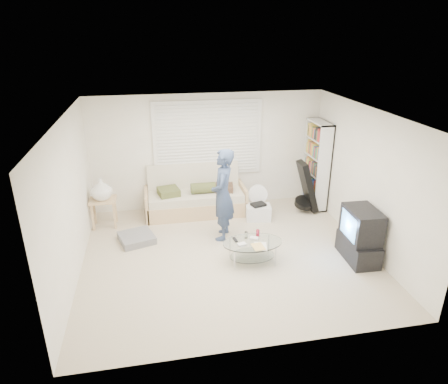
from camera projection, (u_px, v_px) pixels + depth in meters
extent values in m
plane|color=#BCAB92|center=(228.00, 255.00, 7.08)|extent=(5.00, 5.00, 0.00)
cube|color=silver|center=(208.00, 152.00, 8.65)|extent=(5.00, 0.02, 2.50)
cube|color=silver|center=(266.00, 263.00, 4.56)|extent=(5.00, 0.02, 2.50)
cube|color=silver|center=(70.00, 201.00, 6.17)|extent=(0.02, 4.50, 2.50)
cube|color=silver|center=(367.00, 180.00, 7.03)|extent=(0.02, 4.50, 2.50)
cube|color=white|center=(228.00, 115.00, 6.13)|extent=(5.00, 4.50, 0.02)
cube|color=white|center=(208.00, 138.00, 8.51)|extent=(2.32, 0.06, 1.62)
cube|color=black|center=(208.00, 139.00, 8.49)|extent=(2.20, 0.01, 1.50)
cube|color=silver|center=(208.00, 139.00, 8.47)|extent=(2.16, 0.04, 1.50)
cube|color=silver|center=(208.00, 139.00, 8.49)|extent=(2.32, 0.08, 1.62)
cube|color=tan|center=(196.00, 206.00, 8.62)|extent=(2.07, 0.83, 0.33)
cube|color=#C1B5A2|center=(196.00, 196.00, 8.51)|extent=(1.98, 0.76, 0.17)
cube|color=#C1B5A2|center=(193.00, 177.00, 8.71)|extent=(1.98, 0.23, 0.63)
cube|color=tan|center=(147.00, 205.00, 8.40)|extent=(0.06, 0.83, 0.58)
cube|color=tan|center=(242.00, 197.00, 8.75)|extent=(0.06, 0.83, 0.58)
cube|color=brown|center=(169.00, 192.00, 8.32)|extent=(0.49, 0.49, 0.14)
cylinder|color=brown|center=(203.00, 188.00, 8.41)|extent=(0.52, 0.23, 0.23)
cube|color=#483524|center=(224.00, 188.00, 8.56)|extent=(0.43, 0.43, 0.12)
cube|color=slate|center=(137.00, 238.00, 7.52)|extent=(0.75, 0.75, 0.14)
cube|color=tan|center=(103.00, 200.00, 7.91)|extent=(0.52, 0.42, 0.04)
cube|color=tan|center=(93.00, 218.00, 7.84)|extent=(0.04, 0.04, 0.56)
cube|color=tan|center=(115.00, 216.00, 7.91)|extent=(0.04, 0.04, 0.56)
cube|color=tan|center=(95.00, 211.00, 8.13)|extent=(0.04, 0.04, 0.56)
cube|color=tan|center=(116.00, 209.00, 8.20)|extent=(0.04, 0.04, 0.56)
imported|color=white|center=(101.00, 189.00, 7.82)|extent=(0.42, 0.42, 0.44)
cube|color=white|center=(317.00, 165.00, 8.72)|extent=(0.30, 0.81, 1.92)
cube|color=black|center=(307.00, 186.00, 8.52)|extent=(0.46, 0.41, 1.12)
cylinder|color=black|center=(304.00, 203.00, 8.66)|extent=(0.41, 0.42, 0.22)
cylinder|color=white|center=(257.00, 213.00, 8.63)|extent=(0.28, 0.28, 0.03)
cylinder|color=white|center=(257.00, 206.00, 8.57)|extent=(0.04, 0.04, 0.35)
cylinder|color=white|center=(257.00, 194.00, 8.46)|extent=(0.42, 0.24, 0.41)
cylinder|color=white|center=(257.00, 194.00, 8.46)|extent=(0.12, 0.09, 0.11)
cube|color=white|center=(258.00, 212.00, 8.36)|extent=(0.56, 0.43, 0.31)
cube|color=black|center=(258.00, 205.00, 8.29)|extent=(0.33, 0.28, 0.05)
cube|color=black|center=(358.00, 249.00, 6.90)|extent=(0.49, 0.88, 0.38)
cube|color=black|center=(362.00, 225.00, 6.72)|extent=(0.51, 0.74, 0.56)
cube|color=#6ABAFA|center=(349.00, 226.00, 6.69)|extent=(0.04, 0.56, 0.42)
ellipsoid|color=silver|center=(253.00, 242.00, 6.75)|extent=(1.02, 0.65, 0.02)
ellipsoid|color=silver|center=(252.00, 256.00, 6.85)|extent=(0.78, 0.50, 0.01)
cylinder|color=silver|center=(235.00, 261.00, 6.58)|extent=(0.03, 0.03, 0.35)
cylinder|color=silver|center=(276.00, 257.00, 6.70)|extent=(0.03, 0.03, 0.35)
cylinder|color=silver|center=(230.00, 248.00, 6.95)|extent=(0.03, 0.03, 0.35)
cylinder|color=silver|center=(269.00, 245.00, 7.07)|extent=(0.03, 0.03, 0.35)
cube|color=white|center=(242.00, 244.00, 6.64)|extent=(0.16, 0.13, 0.04)
cube|color=white|center=(254.00, 238.00, 6.83)|extent=(0.17, 0.15, 0.04)
cylinder|color=silver|center=(246.00, 235.00, 6.86)|extent=(0.06, 0.06, 0.11)
cylinder|color=#BD2642|center=(258.00, 233.00, 6.92)|extent=(0.06, 0.06, 0.12)
cube|color=black|center=(235.00, 240.00, 6.80)|extent=(0.07, 0.16, 0.02)
cube|color=white|center=(261.00, 246.00, 6.61)|extent=(0.26, 0.31, 0.01)
cube|color=#E0B45F|center=(258.00, 247.00, 6.58)|extent=(0.21, 0.27, 0.01)
imported|color=navy|center=(223.00, 195.00, 7.37)|extent=(0.59, 0.74, 1.75)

